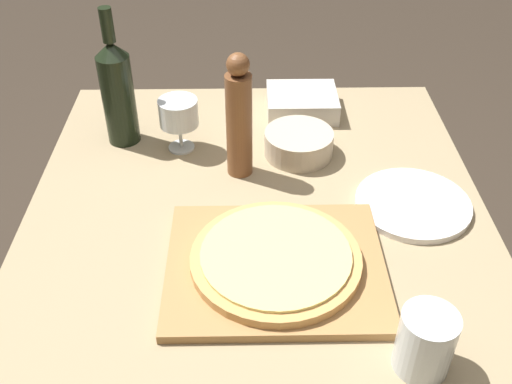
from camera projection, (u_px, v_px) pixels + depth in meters
name	position (u px, v px, depth m)	size (l,w,h in m)	color
dining_table	(258.00, 279.00, 1.21)	(0.94, 1.24, 0.74)	#9E8966
cutting_board	(276.00, 266.00, 1.08)	(0.39, 0.33, 0.02)	#A87A47
pizza	(276.00, 258.00, 1.07)	(0.31, 0.31, 0.02)	tan
wine_bottle	(117.00, 91.00, 1.35)	(0.07, 0.07, 0.32)	black
pepper_mill	(239.00, 119.00, 1.25)	(0.06, 0.06, 0.28)	brown
wine_glass	(179.00, 114.00, 1.35)	(0.09, 0.09, 0.13)	silver
small_bowl	(299.00, 143.00, 1.37)	(0.16, 0.16, 0.06)	beige
drinking_tumbler	(425.00, 342.00, 0.89)	(0.09, 0.09, 0.11)	silver
dinner_plate	(413.00, 204.00, 1.23)	(0.24, 0.24, 0.01)	white
food_container	(302.00, 103.00, 1.52)	(0.18, 0.15, 0.05)	beige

